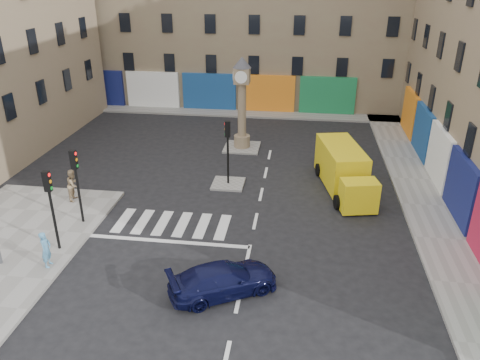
% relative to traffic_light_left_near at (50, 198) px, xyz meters
% --- Properties ---
extents(ground, '(120.00, 120.00, 0.00)m').
position_rel_traffic_light_left_near_xyz_m(ground, '(8.30, -0.20, -2.62)').
color(ground, black).
rests_on(ground, ground).
extents(sidewalk_right, '(2.60, 30.00, 0.15)m').
position_rel_traffic_light_left_near_xyz_m(sidewalk_right, '(17.00, 9.80, -2.55)').
color(sidewalk_right, gray).
rests_on(sidewalk_right, ground).
extents(sidewalk_far, '(32.00, 2.40, 0.15)m').
position_rel_traffic_light_left_near_xyz_m(sidewalk_far, '(4.30, 22.00, -2.55)').
color(sidewalk_far, gray).
rests_on(sidewalk_far, ground).
extents(island_near, '(1.80, 1.80, 0.12)m').
position_rel_traffic_light_left_near_xyz_m(island_near, '(6.30, 7.80, -2.56)').
color(island_near, gray).
rests_on(island_near, ground).
extents(island_far, '(2.40, 2.40, 0.12)m').
position_rel_traffic_light_left_near_xyz_m(island_far, '(6.30, 13.80, -2.56)').
color(island_far, gray).
rests_on(island_far, ground).
extents(building_far, '(32.00, 10.00, 17.00)m').
position_rel_traffic_light_left_near_xyz_m(building_far, '(4.30, 27.80, 5.88)').
color(building_far, '#7D7153').
rests_on(building_far, ground).
extents(traffic_light_left_near, '(0.28, 0.22, 3.70)m').
position_rel_traffic_light_left_near_xyz_m(traffic_light_left_near, '(0.00, 0.00, 0.00)').
color(traffic_light_left_near, black).
rests_on(traffic_light_left_near, sidewalk_left).
extents(traffic_light_left_far, '(0.28, 0.22, 3.70)m').
position_rel_traffic_light_left_near_xyz_m(traffic_light_left_far, '(0.00, 2.40, 0.00)').
color(traffic_light_left_far, black).
rests_on(traffic_light_left_far, sidewalk_left).
extents(traffic_light_island, '(0.28, 0.22, 3.70)m').
position_rel_traffic_light_left_near_xyz_m(traffic_light_island, '(6.30, 7.80, -0.03)').
color(traffic_light_island, black).
rests_on(traffic_light_island, island_near).
extents(clock_pillar, '(1.20, 1.20, 6.10)m').
position_rel_traffic_light_left_near_xyz_m(clock_pillar, '(6.30, 13.80, 0.93)').
color(clock_pillar, '#867058').
rests_on(clock_pillar, island_far).
extents(navy_sedan, '(4.51, 3.57, 1.22)m').
position_rel_traffic_light_left_near_xyz_m(navy_sedan, '(7.66, -1.87, -2.01)').
color(navy_sedan, black).
rests_on(navy_sedan, ground).
extents(yellow_van, '(3.20, 6.56, 2.30)m').
position_rel_traffic_light_left_near_xyz_m(yellow_van, '(12.77, 8.25, -1.48)').
color(yellow_van, yellow).
rests_on(yellow_van, ground).
extents(pedestrian_blue, '(0.42, 0.60, 1.58)m').
position_rel_traffic_light_left_near_xyz_m(pedestrian_blue, '(0.21, -1.30, -1.68)').
color(pedestrian_blue, '#5291BB').
rests_on(pedestrian_blue, sidewalk_left).
extents(pedestrian_tan, '(0.69, 0.86, 1.71)m').
position_rel_traffic_light_left_near_xyz_m(pedestrian_tan, '(-1.43, 4.58, -1.62)').
color(pedestrian_tan, tan).
rests_on(pedestrian_tan, sidewalk_left).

